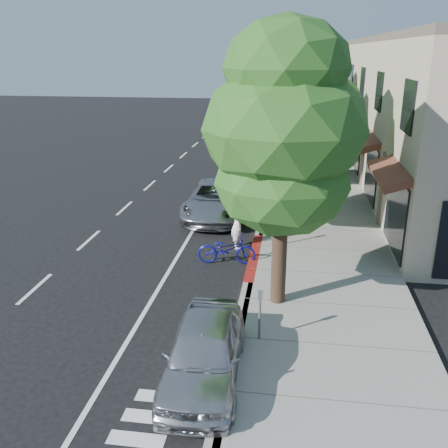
% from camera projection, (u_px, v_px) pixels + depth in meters
% --- Properties ---
extents(ground, '(120.00, 120.00, 0.00)m').
position_uv_depth(ground, '(251.00, 273.00, 15.70)').
color(ground, black).
rests_on(ground, ground).
extents(sidewalk, '(4.60, 56.00, 0.15)m').
position_uv_depth(sidewalk, '(317.00, 202.00, 22.84)').
color(sidewalk, gray).
rests_on(sidewalk, ground).
extents(curb, '(0.30, 56.00, 0.15)m').
position_uv_depth(curb, '(267.00, 200.00, 23.15)').
color(curb, '#9E998E').
rests_on(curb, ground).
extents(curb_red_segment, '(0.32, 4.00, 0.15)m').
position_uv_depth(curb_red_segment, '(254.00, 258.00, 16.61)').
color(curb_red_segment, maroon).
rests_on(curb_red_segment, ground).
extents(storefront_building, '(10.00, 36.00, 7.00)m').
position_uv_depth(storefront_building, '(438.00, 105.00, 30.08)').
color(storefront_building, '#C4B997').
rests_on(storefront_building, ground).
extents(street_tree_0, '(4.09, 4.09, 7.46)m').
position_uv_depth(street_tree_0, '(284.00, 133.00, 12.16)').
color(street_tree_0, black).
rests_on(street_tree_0, ground).
extents(street_tree_1, '(5.30, 5.30, 7.29)m').
position_uv_depth(street_tree_1, '(288.00, 118.00, 17.90)').
color(street_tree_1, black).
rests_on(street_tree_1, ground).
extents(street_tree_2, '(3.88, 3.88, 6.80)m').
position_uv_depth(street_tree_2, '(291.00, 104.00, 23.52)').
color(street_tree_2, black).
rests_on(street_tree_2, ground).
extents(street_tree_3, '(5.04, 5.04, 7.51)m').
position_uv_depth(street_tree_3, '(293.00, 88.00, 29.04)').
color(street_tree_3, black).
rests_on(street_tree_3, ground).
extents(street_tree_4, '(5.06, 5.06, 7.74)m').
position_uv_depth(street_tree_4, '(294.00, 80.00, 34.59)').
color(street_tree_4, black).
rests_on(street_tree_4, ground).
extents(street_tree_5, '(5.17, 5.17, 7.35)m').
position_uv_depth(street_tree_5, '(295.00, 80.00, 40.31)').
color(street_tree_5, black).
rests_on(street_tree_5, ground).
extents(cyclist, '(0.54, 0.70, 1.71)m').
position_uv_depth(cyclist, '(237.00, 225.00, 17.46)').
color(cyclist, white).
rests_on(cyclist, ground).
extents(bicycle, '(1.93, 0.79, 0.99)m').
position_uv_depth(bicycle, '(227.00, 249.00, 16.24)').
color(bicycle, navy).
rests_on(bicycle, ground).
extents(silver_suv, '(2.43, 5.21, 1.45)m').
position_uv_depth(silver_suv, '(217.00, 199.00, 20.87)').
color(silver_suv, '#A2A3A7').
rests_on(silver_suv, ground).
extents(dark_sedan, '(2.23, 5.06, 1.62)m').
position_uv_depth(dark_sedan, '(260.00, 164.00, 27.04)').
color(dark_sedan, '#212427').
rests_on(dark_sedan, ground).
extents(white_pickup, '(2.46, 5.31, 1.50)m').
position_uv_depth(white_pickup, '(247.00, 138.00, 35.37)').
color(white_pickup, silver).
rests_on(white_pickup, ground).
extents(dark_suv_far, '(2.86, 5.62, 1.83)m').
position_uv_depth(dark_suv_far, '(275.00, 127.00, 39.36)').
color(dark_suv_far, black).
rests_on(dark_suv_far, ground).
extents(near_car_a, '(1.71, 3.94, 1.32)m').
position_uv_depth(near_car_a, '(204.00, 352.00, 10.40)').
color(near_car_a, '#B9BABF').
rests_on(near_car_a, ground).
extents(pedestrian, '(0.91, 0.83, 1.52)m').
position_uv_depth(pedestrian, '(333.00, 166.00, 26.12)').
color(pedestrian, black).
rests_on(pedestrian, sidewalk).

